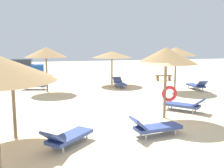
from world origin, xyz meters
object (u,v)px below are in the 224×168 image
Objects in this scene: parasol_3 at (112,55)px; lounger_3 at (119,83)px; parasol_1 at (12,69)px; lounger_1 at (67,137)px; parasol_2 at (176,52)px; parked_car at (24,68)px; lounger_2 at (197,85)px; bench_0 at (164,77)px; lounger_0 at (185,105)px; lounger_6 at (155,127)px; parasol_0 at (166,56)px; parasol_4 at (46,52)px; lounger_4 at (32,85)px.

lounger_3 is (0.21, -1.39, -2.10)m from parasol_3.
parasol_1 is 2.96m from lounger_1.
lounger_1 reaches higher than lounger_3.
parasol_2 is 0.74× the size of parked_car.
parasol_2 reaches higher than parasol_1.
lounger_2 is 1.23× the size of bench_0.
lounger_0 is 0.95× the size of lounger_6.
parasol_1 reaches higher than parked_car.
parasol_0 is 2.01× the size of bench_0.
parasol_4 is 0.74× the size of parked_car.
lounger_0 is 6.60m from lounger_1.
parasol_2 is at bearing 57.44° from parasol_0.
parasol_0 is 12.34m from bench_0.
lounger_3 is (-0.96, 7.70, -0.00)m from lounger_0.
bench_0 is (-0.09, 4.98, 0.03)m from lounger_2.
parasol_4 is at bearing 81.54° from parasol_1.
lounger_4 reaches higher than lounger_3.
lounger_2 is 10.39m from lounger_6.
parked_car is (-10.87, 11.96, -1.89)m from parasol_2.
parasol_3 is at bearing 58.98° from parasol_1.
parasol_3 is 5.52m from parasol_4.
lounger_0 is at bearing 11.99° from parasol_1.
parasol_0 reaches higher than lounger_6.
parasol_0 is 11.09m from lounger_4.
lounger_4 is 11.93m from lounger_6.
lounger_3 is (0.52, 8.48, -2.40)m from parasol_0.
parasol_3 reaches higher than bench_0.
lounger_0 is 1.02× the size of lounger_1.
parasol_0 is at bearing -68.98° from parked_car.
parked_car reaches higher than bench_0.
lounger_0 is 7.76m from lounger_3.
lounger_0 is 1.19× the size of bench_0.
bench_0 is at bearing 25.78° from lounger_3.
bench_0 is (9.86, 12.93, 0.03)m from lounger_1.
lounger_0 is 3.94m from lounger_6.
parasol_2 reaches higher than lounger_3.
bench_0 is at bearing 8.68° from lounger_4.
parasol_1 is at bearing -121.02° from parasol_3.
parasol_2 is 16.27m from parked_car.
lounger_0 is (1.48, 0.78, -2.40)m from parasol_0.
parasol_2 is 4.77m from lounger_3.
parasol_1 is 5.31m from lounger_6.
parasol_1 is at bearing -87.49° from parked_car.
parasol_3 is 1.04× the size of parasol_4.
parasol_1 reaches higher than bench_0.
parasol_3 is 1.65× the size of lounger_3.
parasol_0 is at bearing -122.56° from parasol_2.
lounger_1 is 0.95× the size of lounger_2.
bench_0 is at bearing 62.07° from lounger_6.
lounger_3 is (6.65, 9.31, -2.09)m from parasol_1.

